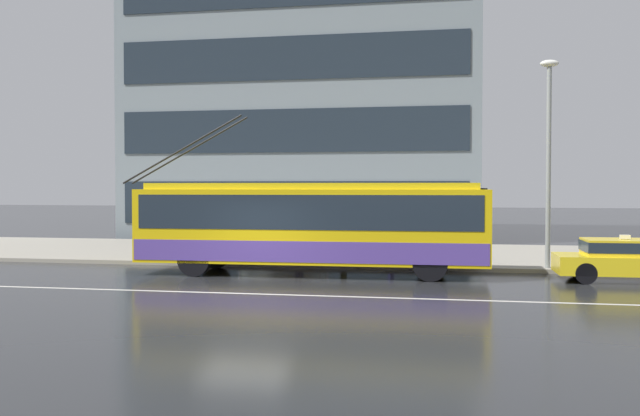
{
  "coord_description": "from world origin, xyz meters",
  "views": [
    {
      "loc": [
        5.88,
        -19.27,
        2.83
      ],
      "look_at": [
        1.38,
        4.14,
        2.11
      ],
      "focal_mm": 40.16,
      "sensor_mm": 36.0,
      "label": 1
    }
  ],
  "objects_px": {
    "pedestrian_at_shelter": "(390,217)",
    "bus_shelter": "(279,209)",
    "taxi_ahead_of_bus": "(629,258)",
    "pedestrian_walking_past": "(213,215)",
    "trolleybus": "(312,224)",
    "pedestrian_waiting_by_pole": "(344,235)",
    "street_lamp": "(549,146)",
    "pedestrian_approaching_curb": "(301,216)"
  },
  "relations": [
    {
      "from": "taxi_ahead_of_bus",
      "to": "pedestrian_at_shelter",
      "type": "height_order",
      "value": "pedestrian_at_shelter"
    },
    {
      "from": "street_lamp",
      "to": "pedestrian_walking_past",
      "type": "bearing_deg",
      "value": 177.92
    },
    {
      "from": "trolleybus",
      "to": "pedestrian_approaching_curb",
      "type": "relative_size",
      "value": 6.0
    },
    {
      "from": "trolleybus",
      "to": "street_lamp",
      "type": "relative_size",
      "value": 1.74
    },
    {
      "from": "pedestrian_approaching_curb",
      "to": "street_lamp",
      "type": "relative_size",
      "value": 0.29
    },
    {
      "from": "pedestrian_approaching_curb",
      "to": "pedestrian_waiting_by_pole",
      "type": "height_order",
      "value": "pedestrian_approaching_curb"
    },
    {
      "from": "pedestrian_approaching_curb",
      "to": "pedestrian_walking_past",
      "type": "relative_size",
      "value": 0.99
    },
    {
      "from": "trolleybus",
      "to": "pedestrian_waiting_by_pole",
      "type": "bearing_deg",
      "value": 74.09
    },
    {
      "from": "taxi_ahead_of_bus",
      "to": "street_lamp",
      "type": "relative_size",
      "value": 0.63
    },
    {
      "from": "pedestrian_at_shelter",
      "to": "pedestrian_walking_past",
      "type": "height_order",
      "value": "pedestrian_at_shelter"
    },
    {
      "from": "bus_shelter",
      "to": "taxi_ahead_of_bus",
      "type": "bearing_deg",
      "value": -15.67
    },
    {
      "from": "trolleybus",
      "to": "taxi_ahead_of_bus",
      "type": "relative_size",
      "value": 2.74
    },
    {
      "from": "pedestrian_approaching_curb",
      "to": "street_lamp",
      "type": "distance_m",
      "value": 9.15
    },
    {
      "from": "pedestrian_at_shelter",
      "to": "street_lamp",
      "type": "relative_size",
      "value": 0.3
    },
    {
      "from": "pedestrian_approaching_curb",
      "to": "street_lamp",
      "type": "xyz_separation_m",
      "value": [
        8.68,
        -1.52,
        2.44
      ]
    },
    {
      "from": "pedestrian_waiting_by_pole",
      "to": "bus_shelter",
      "type": "bearing_deg",
      "value": 159.41
    },
    {
      "from": "trolleybus",
      "to": "pedestrian_at_shelter",
      "type": "bearing_deg",
      "value": 56.59
    },
    {
      "from": "trolleybus",
      "to": "bus_shelter",
      "type": "bearing_deg",
      "value": 120.32
    },
    {
      "from": "bus_shelter",
      "to": "street_lamp",
      "type": "distance_m",
      "value": 9.75
    },
    {
      "from": "trolleybus",
      "to": "pedestrian_walking_past",
      "type": "relative_size",
      "value": 5.94
    },
    {
      "from": "taxi_ahead_of_bus",
      "to": "bus_shelter",
      "type": "xyz_separation_m",
      "value": [
        -11.49,
        3.22,
        1.31
      ]
    },
    {
      "from": "trolleybus",
      "to": "bus_shelter",
      "type": "distance_m",
      "value": 3.8
    },
    {
      "from": "pedestrian_approaching_curb",
      "to": "pedestrian_walking_past",
      "type": "height_order",
      "value": "pedestrian_walking_past"
    },
    {
      "from": "bus_shelter",
      "to": "pedestrian_approaching_curb",
      "type": "relative_size",
      "value": 1.88
    },
    {
      "from": "pedestrian_at_shelter",
      "to": "street_lamp",
      "type": "distance_m",
      "value": 5.99
    },
    {
      "from": "trolleybus",
      "to": "pedestrian_approaching_curb",
      "type": "distance_m",
      "value": 3.82
    },
    {
      "from": "taxi_ahead_of_bus",
      "to": "pedestrian_walking_past",
      "type": "bearing_deg",
      "value": 169.78
    },
    {
      "from": "taxi_ahead_of_bus",
      "to": "pedestrian_at_shelter",
      "type": "relative_size",
      "value": 2.15
    },
    {
      "from": "bus_shelter",
      "to": "pedestrian_at_shelter",
      "type": "relative_size",
      "value": 1.84
    },
    {
      "from": "taxi_ahead_of_bus",
      "to": "trolleybus",
      "type": "bearing_deg",
      "value": -179.75
    },
    {
      "from": "pedestrian_walking_past",
      "to": "taxi_ahead_of_bus",
      "type": "bearing_deg",
      "value": -10.22
    },
    {
      "from": "pedestrian_waiting_by_pole",
      "to": "street_lamp",
      "type": "height_order",
      "value": "street_lamp"
    },
    {
      "from": "pedestrian_walking_past",
      "to": "street_lamp",
      "type": "height_order",
      "value": "street_lamp"
    },
    {
      "from": "taxi_ahead_of_bus",
      "to": "bus_shelter",
      "type": "bearing_deg",
      "value": 164.33
    },
    {
      "from": "pedestrian_at_shelter",
      "to": "bus_shelter",
      "type": "bearing_deg",
      "value": -179.32
    },
    {
      "from": "pedestrian_approaching_curb",
      "to": "pedestrian_waiting_by_pole",
      "type": "xyz_separation_m",
      "value": [
        1.82,
        -1.33,
        -0.59
      ]
    },
    {
      "from": "pedestrian_at_shelter",
      "to": "pedestrian_approaching_curb",
      "type": "bearing_deg",
      "value": 174.53
    },
    {
      "from": "trolleybus",
      "to": "street_lamp",
      "type": "xyz_separation_m",
      "value": [
        7.52,
        2.11,
        2.56
      ]
    },
    {
      "from": "bus_shelter",
      "to": "street_lamp",
      "type": "bearing_deg",
      "value": -6.98
    },
    {
      "from": "trolleybus",
      "to": "pedestrian_at_shelter",
      "type": "relative_size",
      "value": 5.87
    },
    {
      "from": "trolleybus",
      "to": "street_lamp",
      "type": "height_order",
      "value": "street_lamp"
    },
    {
      "from": "pedestrian_approaching_curb",
      "to": "pedestrian_walking_past",
      "type": "distance_m",
      "value": 3.28
    }
  ]
}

